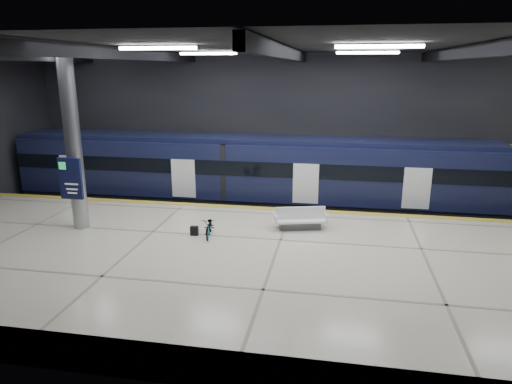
# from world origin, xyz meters

# --- Properties ---
(ground) EXTENTS (30.00, 30.00, 0.00)m
(ground) POSITION_xyz_m (0.00, 0.00, 0.00)
(ground) COLOR black
(ground) RESTS_ON ground
(room_shell) EXTENTS (30.10, 16.10, 8.05)m
(room_shell) POSITION_xyz_m (-0.00, 0.00, 5.72)
(room_shell) COLOR black
(room_shell) RESTS_ON ground
(platform) EXTENTS (30.00, 11.00, 1.10)m
(platform) POSITION_xyz_m (0.00, -2.50, 0.55)
(platform) COLOR beige
(platform) RESTS_ON ground
(safety_strip) EXTENTS (30.00, 0.40, 0.01)m
(safety_strip) POSITION_xyz_m (0.00, 2.75, 1.11)
(safety_strip) COLOR gold
(safety_strip) RESTS_ON platform
(rails) EXTENTS (30.00, 1.52, 0.16)m
(rails) POSITION_xyz_m (0.00, 5.50, 0.08)
(rails) COLOR gray
(rails) RESTS_ON ground
(train) EXTENTS (29.40, 2.84, 3.79)m
(train) POSITION_xyz_m (-0.66, 5.50, 2.06)
(train) COLOR black
(train) RESTS_ON ground
(bench) EXTENTS (2.19, 1.34, 0.90)m
(bench) POSITION_xyz_m (0.60, 0.35, 1.42)
(bench) COLOR #595B60
(bench) RESTS_ON platform
(bicycle) EXTENTS (0.74, 1.53, 0.77)m
(bicycle) POSITION_xyz_m (-2.69, -1.08, 1.49)
(bicycle) COLOR #99999E
(bicycle) RESTS_ON platform
(pannier_bag) EXTENTS (0.32, 0.21, 0.35)m
(pannier_bag) POSITION_xyz_m (-3.29, -1.08, 1.28)
(pannier_bag) COLOR black
(pannier_bag) RESTS_ON platform
(info_column) EXTENTS (0.90, 0.78, 6.90)m
(info_column) POSITION_xyz_m (-8.00, -1.03, 4.46)
(info_column) COLOR #9EA0A5
(info_column) RESTS_ON platform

